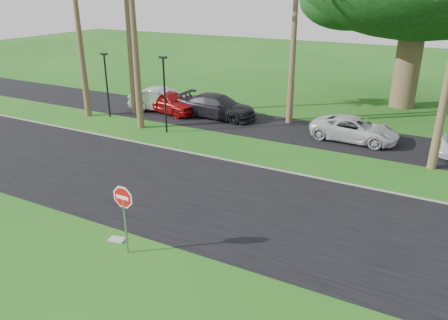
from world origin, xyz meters
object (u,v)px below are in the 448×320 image
at_px(car_dark, 218,107).
at_px(car_minivan, 354,130).
at_px(car_silver, 164,100).
at_px(stop_sign_near, 124,206).
at_px(car_red, 170,102).

relative_size(car_dark, car_minivan, 1.09).
bearing_deg(car_silver, stop_sign_near, -162.86).
bearing_deg(stop_sign_near, car_minivan, 74.97).
distance_m(car_red, car_minivan, 12.98).
distance_m(car_silver, car_dark, 4.31).
bearing_deg(car_dark, car_red, 98.84).
xyz_separation_m(car_silver, car_red, (0.66, -0.22, -0.01)).
distance_m(stop_sign_near, car_minivan, 15.90).
bearing_deg(car_minivan, car_silver, 91.24).
xyz_separation_m(stop_sign_near, car_minivan, (4.11, 15.32, -1.08)).
xyz_separation_m(stop_sign_near, car_red, (-8.86, 15.27, -0.97)).
distance_m(stop_sign_near, car_dark, 16.68).
bearing_deg(stop_sign_near, car_dark, 108.26).
distance_m(car_silver, car_red, 0.69).
height_order(car_red, car_minivan, car_red).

